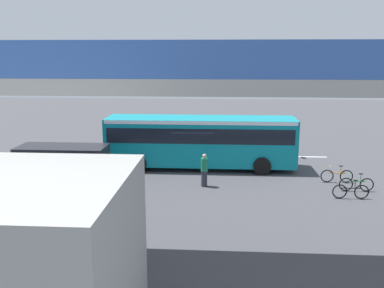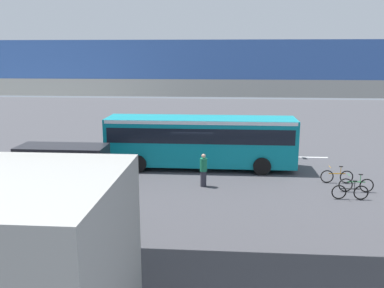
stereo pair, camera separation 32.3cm
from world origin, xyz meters
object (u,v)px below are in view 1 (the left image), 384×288
(bicycle_black, at_px, (351,191))
(traffic_sign, at_px, (290,130))
(parked_van, at_px, (63,162))
(bicycle_orange, at_px, (337,176))
(pedestrian, at_px, (204,170))
(city_bus, at_px, (200,138))
(bicycle_green, at_px, (356,184))

(bicycle_black, relative_size, traffic_sign, 0.63)
(parked_van, xyz_separation_m, bicycle_black, (-14.99, 1.69, -0.81))
(bicycle_black, relative_size, bicycle_orange, 1.00)
(parked_van, bearing_deg, pedestrian, 178.44)
(bicycle_orange, xyz_separation_m, traffic_sign, (1.70, -5.73, 1.52))
(city_bus, distance_m, traffic_sign, 6.75)
(city_bus, relative_size, bicycle_green, 6.52)
(bicycle_green, bearing_deg, bicycle_orange, -67.97)
(city_bus, distance_m, bicycle_orange, 8.20)
(parked_van, height_order, bicycle_green, parked_van)
(city_bus, height_order, bicycle_black, city_bus)
(pedestrian, bearing_deg, bicycle_orange, -171.10)
(city_bus, relative_size, pedestrian, 6.44)
(bicycle_orange, bearing_deg, pedestrian, 8.90)
(bicycle_green, relative_size, bicycle_orange, 1.00)
(parked_van, xyz_separation_m, traffic_sign, (-13.33, -6.66, 0.71))
(pedestrian, relative_size, traffic_sign, 0.64)
(parked_van, bearing_deg, bicycle_green, 178.04)
(parked_van, xyz_separation_m, pedestrian, (-7.76, 0.21, -0.30))
(city_bus, xyz_separation_m, bicycle_green, (-8.24, 4.01, -1.51))
(bicycle_black, bearing_deg, traffic_sign, -78.79)
(city_bus, bearing_deg, bicycle_green, 154.06)
(bicycle_black, bearing_deg, city_bus, -34.21)
(city_bus, distance_m, parked_van, 8.19)
(city_bus, relative_size, bicycle_orange, 6.52)
(parked_van, height_order, traffic_sign, traffic_sign)
(parked_van, bearing_deg, bicycle_black, 173.56)
(bicycle_green, xyz_separation_m, bicycle_black, (0.64, 1.16, 0.00))
(parked_van, relative_size, pedestrian, 2.68)
(bicycle_orange, height_order, pedestrian, pedestrian)
(bicycle_orange, bearing_deg, city_bus, -18.41)
(parked_van, xyz_separation_m, bicycle_orange, (-15.04, -0.93, -0.81))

